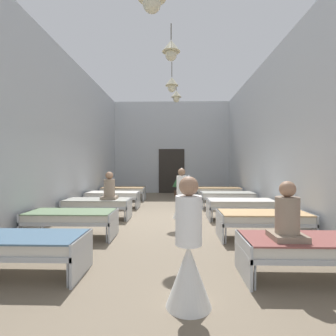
% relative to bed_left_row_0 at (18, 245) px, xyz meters
% --- Properties ---
extents(ground_plane, '(6.85, 13.90, 0.10)m').
position_rel_bed_left_row_0_xyz_m(ground_plane, '(2.08, 3.80, -0.49)').
color(ground_plane, '#7A6B56').
extents(room_shell, '(6.65, 13.50, 4.99)m').
position_rel_bed_left_row_0_xyz_m(room_shell, '(2.08, 5.17, 2.07)').
color(room_shell, silver).
rests_on(room_shell, ground).
extents(bed_left_row_0, '(1.90, 0.84, 0.57)m').
position_rel_bed_left_row_0_xyz_m(bed_left_row_0, '(0.00, 0.00, 0.00)').
color(bed_left_row_0, '#B7BCC1').
rests_on(bed_left_row_0, ground).
extents(bed_right_row_0, '(1.90, 0.84, 0.57)m').
position_rel_bed_left_row_0_xyz_m(bed_right_row_0, '(4.15, 0.00, 0.00)').
color(bed_right_row_0, '#B7BCC1').
rests_on(bed_right_row_0, ground).
extents(bed_left_row_1, '(1.90, 0.84, 0.57)m').
position_rel_bed_left_row_0_xyz_m(bed_left_row_1, '(0.00, 1.90, 0.00)').
color(bed_left_row_1, '#B7BCC1').
rests_on(bed_left_row_1, ground).
extents(bed_right_row_1, '(1.90, 0.84, 0.57)m').
position_rel_bed_left_row_0_xyz_m(bed_right_row_1, '(4.15, 1.90, 0.00)').
color(bed_right_row_1, '#B7BCC1').
rests_on(bed_right_row_1, ground).
extents(bed_left_row_2, '(1.90, 0.84, 0.57)m').
position_rel_bed_left_row_0_xyz_m(bed_left_row_2, '(0.00, 3.80, 0.00)').
color(bed_left_row_2, '#B7BCC1').
rests_on(bed_left_row_2, ground).
extents(bed_right_row_2, '(1.90, 0.84, 0.57)m').
position_rel_bed_left_row_0_xyz_m(bed_right_row_2, '(4.15, 3.80, 0.00)').
color(bed_right_row_2, '#B7BCC1').
rests_on(bed_right_row_2, ground).
extents(bed_left_row_3, '(1.90, 0.84, 0.57)m').
position_rel_bed_left_row_0_xyz_m(bed_left_row_3, '(0.00, 5.70, 0.00)').
color(bed_left_row_3, '#B7BCC1').
rests_on(bed_left_row_3, ground).
extents(bed_right_row_3, '(1.90, 0.84, 0.57)m').
position_rel_bed_left_row_0_xyz_m(bed_right_row_3, '(4.15, 5.70, 0.00)').
color(bed_right_row_3, '#B7BCC1').
rests_on(bed_right_row_3, ground).
extents(bed_left_row_4, '(1.90, 0.84, 0.57)m').
position_rel_bed_left_row_0_xyz_m(bed_left_row_4, '(0.00, 7.60, 0.00)').
color(bed_left_row_4, '#B7BCC1').
rests_on(bed_left_row_4, ground).
extents(bed_right_row_4, '(1.90, 0.84, 0.57)m').
position_rel_bed_left_row_0_xyz_m(bed_right_row_4, '(4.15, 7.60, 0.00)').
color(bed_right_row_4, '#B7BCC1').
rests_on(bed_right_row_4, ground).
extents(nurse_near_aisle, '(0.52, 0.52, 1.49)m').
position_rel_bed_left_row_0_xyz_m(nurse_near_aisle, '(2.42, -0.75, 0.09)').
color(nurse_near_aisle, white).
rests_on(nurse_near_aisle, ground).
extents(nurse_mid_aisle, '(0.52, 0.52, 1.49)m').
position_rel_bed_left_row_0_xyz_m(nurse_mid_aisle, '(2.46, 3.95, 0.09)').
color(nurse_mid_aisle, white).
rests_on(nurse_mid_aisle, ground).
extents(patient_seated_primary, '(0.44, 0.44, 0.80)m').
position_rel_bed_left_row_0_xyz_m(patient_seated_primary, '(0.35, 3.80, 0.43)').
color(patient_seated_primary, gray).
rests_on(patient_seated_primary, bed_left_row_2).
extents(patient_seated_secondary, '(0.44, 0.44, 0.80)m').
position_rel_bed_left_row_0_xyz_m(patient_seated_secondary, '(3.80, -0.08, 0.43)').
color(patient_seated_secondary, gray).
rests_on(patient_seated_secondary, bed_right_row_0).
extents(potted_plant, '(0.57, 0.57, 1.05)m').
position_rel_bed_left_row_0_xyz_m(potted_plant, '(2.42, 8.92, 0.21)').
color(potted_plant, brown).
rests_on(potted_plant, ground).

